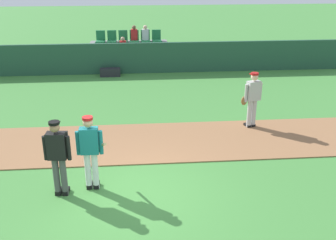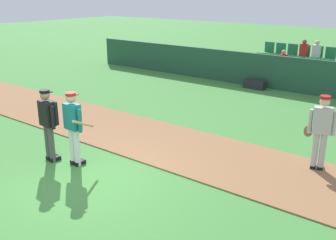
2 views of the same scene
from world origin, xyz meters
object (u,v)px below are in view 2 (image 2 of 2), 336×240
Objects in this scene: batter_teal_jersey at (73,126)px; umpire_home_plate at (48,121)px; runner_grey_jersey at (320,130)px; equipment_bag at (254,84)px.

batter_teal_jersey and umpire_home_plate have the same top height.
batter_teal_jersey is at bearing -145.06° from runner_grey_jersey.
batter_teal_jersey is at bearing 15.94° from umpire_home_plate.
batter_teal_jersey reaches higher than equipment_bag.
batter_teal_jersey is 5.58m from runner_grey_jersey.
runner_grey_jersey is at bearing -53.84° from equipment_bag.
runner_grey_jersey reaches higher than equipment_bag.
batter_teal_jersey is 0.70m from umpire_home_plate.
umpire_home_plate is 6.24m from runner_grey_jersey.
umpire_home_plate is (-0.67, -0.19, 0.03)m from batter_teal_jersey.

